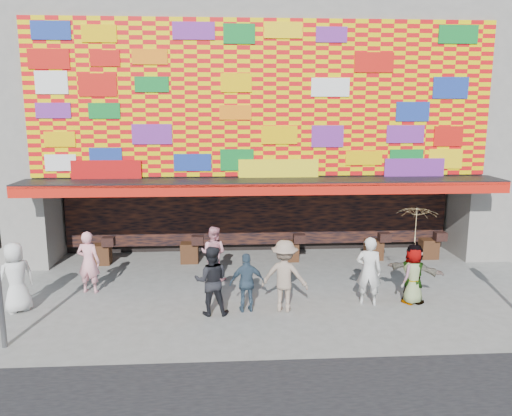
{
  "coord_description": "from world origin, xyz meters",
  "views": [
    {
      "loc": [
        -1.22,
        -12.18,
        5.21
      ],
      "look_at": [
        -0.35,
        2.0,
        2.42
      ],
      "focal_mm": 35.0,
      "sensor_mm": 36.0,
      "label": 1
    }
  ],
  "objects_px": {
    "ped_h": "(369,271)",
    "ped_d": "(285,276)",
    "ped_g": "(413,275)",
    "ped_a": "(16,277)",
    "ped_f": "(413,273)",
    "parasol": "(416,225)",
    "ped_i": "(213,253)",
    "ped_c": "(211,281)",
    "ped_e": "(247,283)",
    "ped_b": "(89,262)"
  },
  "relations": [
    {
      "from": "ped_a",
      "to": "ped_e",
      "type": "xyz_separation_m",
      "value": [
        6.01,
        -0.35,
        -0.15
      ]
    },
    {
      "from": "ped_c",
      "to": "ped_d",
      "type": "bearing_deg",
      "value": -174.71
    },
    {
      "from": "ped_c",
      "to": "ped_i",
      "type": "xyz_separation_m",
      "value": [
        -0.01,
        2.71,
        -0.06
      ]
    },
    {
      "from": "ped_i",
      "to": "ped_d",
      "type": "bearing_deg",
      "value": 146.67
    },
    {
      "from": "ped_a",
      "to": "ped_h",
      "type": "xyz_separation_m",
      "value": [
        9.32,
        -0.07,
        0.01
      ]
    },
    {
      "from": "ped_f",
      "to": "ped_i",
      "type": "height_order",
      "value": "ped_i"
    },
    {
      "from": "ped_d",
      "to": "ped_h",
      "type": "height_order",
      "value": "ped_d"
    },
    {
      "from": "ped_f",
      "to": "ped_i",
      "type": "bearing_deg",
      "value": 14.28
    },
    {
      "from": "ped_h",
      "to": "parasol",
      "type": "xyz_separation_m",
      "value": [
        1.25,
        0.01,
        1.25
      ]
    },
    {
      "from": "ped_i",
      "to": "ped_a",
      "type": "bearing_deg",
      "value": 43.78
    },
    {
      "from": "ped_a",
      "to": "ped_b",
      "type": "relative_size",
      "value": 1.03
    },
    {
      "from": "ped_a",
      "to": "ped_b",
      "type": "bearing_deg",
      "value": -179.45
    },
    {
      "from": "parasol",
      "to": "ped_d",
      "type": "bearing_deg",
      "value": -175.19
    },
    {
      "from": "ped_c",
      "to": "ped_d",
      "type": "xyz_separation_m",
      "value": [
        1.91,
        0.13,
        0.05
      ]
    },
    {
      "from": "ped_c",
      "to": "ped_e",
      "type": "height_order",
      "value": "ped_c"
    },
    {
      "from": "ped_a",
      "to": "ped_e",
      "type": "relative_size",
      "value": 1.19
    },
    {
      "from": "ped_a",
      "to": "ped_f",
      "type": "height_order",
      "value": "ped_a"
    },
    {
      "from": "ped_c",
      "to": "ped_g",
      "type": "xyz_separation_m",
      "value": [
        5.47,
        0.43,
        -0.12
      ]
    },
    {
      "from": "ped_c",
      "to": "ped_e",
      "type": "bearing_deg",
      "value": -170.41
    },
    {
      "from": "parasol",
      "to": "ped_i",
      "type": "bearing_deg",
      "value": 157.38
    },
    {
      "from": "ped_c",
      "to": "ped_f",
      "type": "xyz_separation_m",
      "value": [
        5.5,
        0.49,
        -0.08
      ]
    },
    {
      "from": "ped_b",
      "to": "parasol",
      "type": "distance_m",
      "value": 9.24
    },
    {
      "from": "ped_d",
      "to": "ped_g",
      "type": "distance_m",
      "value": 3.58
    },
    {
      "from": "ped_b",
      "to": "ped_h",
      "type": "distance_m",
      "value": 7.93
    },
    {
      "from": "ped_e",
      "to": "ped_f",
      "type": "height_order",
      "value": "ped_f"
    },
    {
      "from": "ped_a",
      "to": "ped_h",
      "type": "relative_size",
      "value": 0.99
    },
    {
      "from": "parasol",
      "to": "ped_f",
      "type": "bearing_deg",
      "value": 67.32
    },
    {
      "from": "ped_d",
      "to": "parasol",
      "type": "bearing_deg",
      "value": -159.34
    },
    {
      "from": "ped_d",
      "to": "ped_e",
      "type": "bearing_deg",
      "value": 15.6
    },
    {
      "from": "ped_c",
      "to": "ped_d",
      "type": "height_order",
      "value": "ped_d"
    },
    {
      "from": "ped_h",
      "to": "ped_d",
      "type": "bearing_deg",
      "value": 23.57
    },
    {
      "from": "ped_e",
      "to": "ped_g",
      "type": "distance_m",
      "value": 4.56
    },
    {
      "from": "ped_d",
      "to": "ped_f",
      "type": "height_order",
      "value": "ped_d"
    },
    {
      "from": "ped_c",
      "to": "parasol",
      "type": "bearing_deg",
      "value": -174.06
    },
    {
      "from": "ped_a",
      "to": "parasol",
      "type": "distance_m",
      "value": 10.64
    },
    {
      "from": "ped_g",
      "to": "ped_h",
      "type": "bearing_deg",
      "value": -35.26
    },
    {
      "from": "ped_b",
      "to": "ped_g",
      "type": "relative_size",
      "value": 1.15
    },
    {
      "from": "ped_b",
      "to": "ped_c",
      "type": "bearing_deg",
      "value": 163.83
    },
    {
      "from": "ped_c",
      "to": "ped_e",
      "type": "relative_size",
      "value": 1.15
    },
    {
      "from": "ped_h",
      "to": "ped_g",
      "type": "bearing_deg",
      "value": -162.81
    },
    {
      "from": "ped_h",
      "to": "ped_i",
      "type": "distance_m",
      "value": 4.82
    },
    {
      "from": "parasol",
      "to": "ped_g",
      "type": "bearing_deg",
      "value": 180.0
    },
    {
      "from": "ped_c",
      "to": "ped_b",
      "type": "bearing_deg",
      "value": -25.3
    },
    {
      "from": "ped_c",
      "to": "ped_d",
      "type": "relative_size",
      "value": 0.95
    },
    {
      "from": "ped_b",
      "to": "ped_f",
      "type": "bearing_deg",
      "value": -177.62
    },
    {
      "from": "ped_c",
      "to": "ped_i",
      "type": "relative_size",
      "value": 1.07
    },
    {
      "from": "ped_f",
      "to": "ped_d",
      "type": "bearing_deg",
      "value": 42.02
    },
    {
      "from": "ped_e",
      "to": "ped_i",
      "type": "xyz_separation_m",
      "value": [
        -0.93,
        2.58,
        0.06
      ]
    },
    {
      "from": "ped_e",
      "to": "ped_g",
      "type": "bearing_deg",
      "value": 176.06
    },
    {
      "from": "ped_f",
      "to": "parasol",
      "type": "height_order",
      "value": "parasol"
    }
  ]
}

